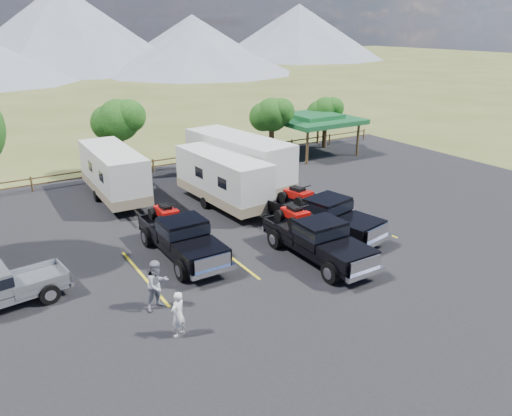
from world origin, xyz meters
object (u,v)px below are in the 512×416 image
rig_right (323,214)px  person_a (178,314)px  pavilion (314,119)px  trailer_left (114,174)px  person_b (157,285)px  rig_center (316,237)px  trailer_center (223,179)px  trailer_right (239,163)px  rig_left (181,235)px

rig_right → person_a: bearing=-167.5°
pavilion → trailer_left: 17.27m
pavilion → person_a: bearing=-137.8°
trailer_left → person_b: 13.02m
pavilion → trailer_left: bearing=-170.6°
rig_right → rig_center: bearing=-146.2°
pavilion → trailer_center: size_ratio=0.71×
trailer_center → person_b: trailer_center is taller
trailer_left → trailer_center: bearing=-40.2°
rig_center → trailer_right: (1.83, 10.08, 0.82)m
rig_center → person_a: rig_center is taller
trailer_left → trailer_right: size_ratio=0.88×
pavilion → rig_left: size_ratio=1.00×
rig_left → pavilion: bearing=35.4°
rig_right → trailer_center: bearing=99.4°
trailer_right → trailer_left: bearing=153.2°
pavilion → rig_center: size_ratio=1.00×
rig_center → person_b: (-7.56, -0.24, -0.03)m
trailer_right → trailer_center: bearing=-145.9°
rig_right → trailer_left: bearing=113.2°
trailer_center → trailer_right: bearing=37.9°
pavilion → person_a: (-19.41, -17.60, -1.92)m
pavilion → person_b: 24.91m
trailer_right → rig_left: bearing=-143.2°
person_a → person_b: bearing=-117.6°
rig_right → trailer_center: (-2.34, 6.12, 0.56)m
rig_center → trailer_left: 13.60m
trailer_right → person_a: size_ratio=6.07×
rig_center → person_a: (-7.63, -2.25, -0.17)m
pavilion → trailer_right: 11.30m
trailer_center → person_b: 11.14m
person_a → person_b: person_b is taller
rig_left → rig_right: (7.07, -1.31, 0.03)m
rig_right → person_b: (-9.60, -2.31, -0.07)m
trailer_left → trailer_right: bearing=-18.0°
trailer_center → person_b: size_ratio=4.55×
rig_center → person_a: size_ratio=3.77×
pavilion → rig_right: (-9.74, -13.28, -1.72)m
rig_left → rig_right: 7.19m
pavilion → trailer_right: trailer_right is taller
rig_left → trailer_right: 9.63m
trailer_right → person_a: trailer_right is taller
pavilion → person_b: bearing=-141.1°
rig_left → rig_right: rig_right is taller
rig_right → person_b: 9.88m
rig_left → person_a: size_ratio=3.76×
trailer_center → rig_right: bearing=-72.8°
person_a → person_b: size_ratio=0.86×
trailer_left → person_b: (-2.34, -12.79, -0.64)m
rig_left → trailer_right: size_ratio=0.62×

